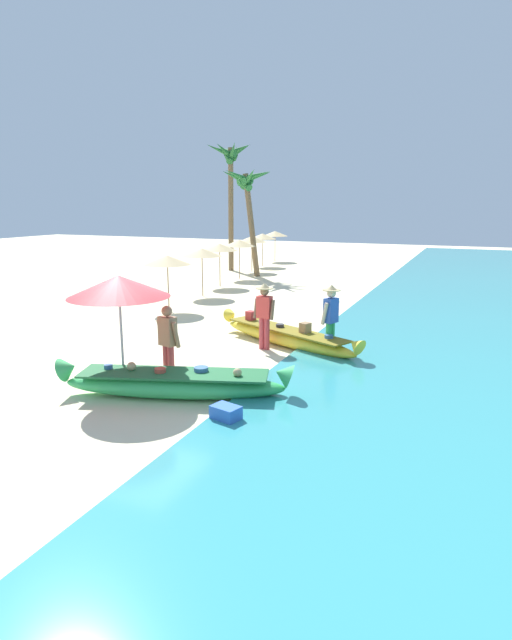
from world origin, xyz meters
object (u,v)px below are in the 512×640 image
(boat_green_foreground, at_px, (174,383))
(patio_umbrella_large, at_px, (119,287))
(person_vendor_hatted, at_px, (264,311))
(palm_tree_leaning_seaward, at_px, (230,167))
(boat_yellow_midground, at_px, (286,336))
(person_tourist_customer, at_px, (168,340))
(person_vendor_assistant, at_px, (331,314))
(palm_tree_tall_inland, at_px, (247,187))
(cooler_box, at_px, (226,415))

(boat_green_foreground, relative_size, patio_umbrella_large, 1.97)
(person_vendor_hatted, relative_size, palm_tree_leaning_seaward, 0.25)
(patio_umbrella_large, bearing_deg, boat_yellow_midground, 66.03)
(person_tourist_customer, xyz_separation_m, palm_tree_leaning_seaward, (-6.87, 17.34, 4.60))
(boat_green_foreground, height_order, person_vendor_assistant, person_vendor_assistant)
(boat_green_foreground, height_order, person_vendor_hatted, person_vendor_hatted)
(boat_yellow_midground, height_order, palm_tree_tall_inland, palm_tree_tall_inland)
(person_vendor_assistant, distance_m, cooler_box, 4.90)
(boat_green_foreground, distance_m, palm_tree_leaning_seaward, 20.23)
(boat_green_foreground, xyz_separation_m, palm_tree_tall_inland, (-5.73, 16.38, 4.15))
(boat_green_foreground, xyz_separation_m, person_vendor_assistant, (1.96, 4.05, 0.72))
(boat_green_foreground, distance_m, person_vendor_assistant, 4.56)
(cooler_box, bearing_deg, person_vendor_hatted, 119.53)
(person_vendor_hatted, xyz_separation_m, cooler_box, (1.16, -4.57, -0.82))
(person_vendor_hatted, height_order, cooler_box, person_vendor_hatted)
(palm_tree_leaning_seaward, bearing_deg, boat_yellow_midground, -59.28)
(boat_yellow_midground, bearing_deg, boat_green_foreground, -99.16)
(person_vendor_assistant, height_order, palm_tree_leaning_seaward, palm_tree_leaning_seaward)
(person_vendor_hatted, relative_size, person_tourist_customer, 1.05)
(person_vendor_hatted, bearing_deg, boat_green_foreground, -94.68)
(person_vendor_assistant, height_order, cooler_box, person_vendor_assistant)
(boat_yellow_midground, xyz_separation_m, cooler_box, (0.77, -5.11, -0.09))
(palm_tree_tall_inland, relative_size, cooler_box, 11.48)
(person_tourist_customer, bearing_deg, person_vendor_assistant, 52.72)
(boat_green_foreground, height_order, patio_umbrella_large, patio_umbrella_large)
(person_vendor_assistant, relative_size, palm_tree_leaning_seaward, 0.25)
(boat_green_foreground, xyz_separation_m, person_vendor_hatted, (0.31, 3.82, 0.71))
(person_vendor_hatted, height_order, palm_tree_leaning_seaward, palm_tree_leaning_seaward)
(boat_green_foreground, xyz_separation_m, palm_tree_leaning_seaward, (-7.44, 18.06, 5.24))
(cooler_box, bearing_deg, boat_yellow_midground, 113.86)
(boat_green_foreground, bearing_deg, patio_umbrella_large, 177.61)
(patio_umbrella_large, bearing_deg, palm_tree_leaning_seaward, 109.08)
(palm_tree_tall_inland, height_order, cooler_box, palm_tree_tall_inland)
(boat_yellow_midground, bearing_deg, person_vendor_hatted, -125.88)
(cooler_box, bearing_deg, patio_umbrella_large, 178.66)
(person_vendor_assistant, relative_size, palm_tree_tall_inland, 0.32)
(palm_tree_leaning_seaward, xyz_separation_m, cooler_box, (8.91, -18.82, -5.35))
(person_vendor_assistant, bearing_deg, cooler_box, -95.86)
(person_vendor_assistant, bearing_deg, palm_tree_leaning_seaward, 123.87)
(person_vendor_hatted, bearing_deg, palm_tree_leaning_seaward, 118.56)
(palm_tree_tall_inland, xyz_separation_m, cooler_box, (7.20, -17.13, -4.27))
(person_tourist_customer, bearing_deg, palm_tree_tall_inland, 108.25)
(person_tourist_customer, relative_size, palm_tree_leaning_seaward, 0.24)
(boat_yellow_midground, height_order, palm_tree_leaning_seaward, palm_tree_leaning_seaward)
(boat_green_foreground, relative_size, person_vendor_assistant, 2.61)
(palm_tree_tall_inland, bearing_deg, person_vendor_hatted, -64.30)
(person_tourist_customer, distance_m, person_vendor_assistant, 4.18)
(palm_tree_leaning_seaward, height_order, cooler_box, palm_tree_leaning_seaward)
(person_tourist_customer, bearing_deg, cooler_box, -35.87)
(palm_tree_tall_inland, bearing_deg, person_tourist_customer, -71.75)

